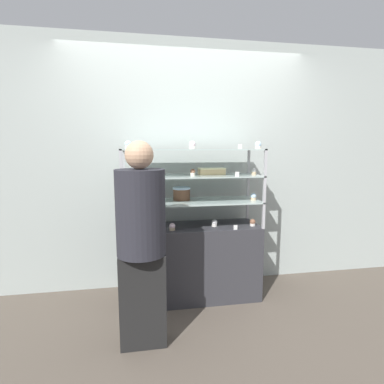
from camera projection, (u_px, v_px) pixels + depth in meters
name	position (u px, v px, depth m)	size (l,w,h in m)	color
ground_plane	(192.00, 297.00, 3.03)	(20.00, 20.00, 0.00)	brown
back_wall	(186.00, 166.00, 3.21)	(8.00, 0.05, 2.60)	#A8B2AD
display_base	(192.00, 262.00, 2.98)	(1.31, 0.45, 0.74)	#333338
display_riser_lower	(192.00, 202.00, 2.89)	(1.31, 0.45, 0.25)	#B7B7BC
display_riser_middle	(192.00, 177.00, 2.86)	(1.31, 0.45, 0.25)	#B7B7BC
display_riser_upper	(192.00, 151.00, 2.82)	(1.31, 0.45, 0.25)	#B7B7BC
layer_cake_centerpiece	(182.00, 194.00, 2.93)	(0.17, 0.17, 0.13)	brown
sheet_cake_frosted	(212.00, 171.00, 2.93)	(0.26, 0.14, 0.06)	#DBBC84
cupcake_0	(130.00, 227.00, 2.78)	(0.05, 0.05, 0.07)	beige
cupcake_1	(172.00, 227.00, 2.77)	(0.05, 0.05, 0.07)	#CCB28C
cupcake_2	(214.00, 223.00, 2.91)	(0.05, 0.05, 0.07)	white
cupcake_3	(253.00, 223.00, 2.92)	(0.05, 0.05, 0.07)	white
price_tag_0	(235.00, 227.00, 2.78)	(0.04, 0.00, 0.04)	white
cupcake_4	(128.00, 201.00, 2.70)	(0.06, 0.06, 0.07)	#CCB28C
cupcake_5	(253.00, 197.00, 2.93)	(0.06, 0.06, 0.07)	#CCB28C
price_tag_1	(162.00, 203.00, 2.63)	(0.04, 0.00, 0.04)	white
cupcake_6	(126.00, 173.00, 2.69)	(0.05, 0.05, 0.07)	beige
cupcake_7	(193.00, 172.00, 2.80)	(0.05, 0.05, 0.07)	beige
cupcake_8	(254.00, 171.00, 2.92)	(0.05, 0.05, 0.07)	#CCB28C
price_tag_2	(237.00, 174.00, 2.71)	(0.04, 0.00, 0.04)	white
cupcake_9	(128.00, 145.00, 2.60)	(0.06, 0.06, 0.07)	beige
cupcake_10	(192.00, 145.00, 2.73)	(0.06, 0.06, 0.07)	white
cupcake_11	(258.00, 145.00, 2.80)	(0.06, 0.06, 0.07)	beige
price_tag_3	(240.00, 147.00, 2.68)	(0.04, 0.00, 0.04)	white
customer_figure	(141.00, 240.00, 2.19)	(0.36, 0.36, 1.54)	black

